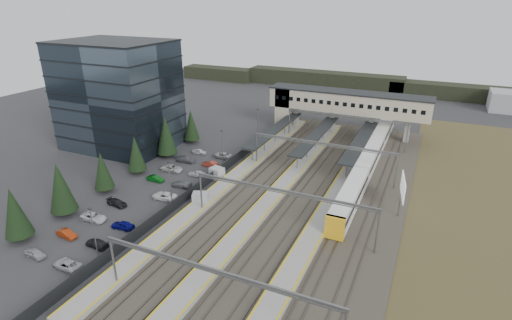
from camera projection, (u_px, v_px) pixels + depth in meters
The scene contains 15 objects.
ground at pixel (235, 194), 72.38m from camera, with size 220.00×220.00×0.00m, color #2B2B2D.
office_building at pixel (118, 95), 91.54m from camera, with size 24.30×18.30×24.30m.
conifer_row at pixel (122, 158), 75.68m from camera, with size 4.42×49.82×9.50m.
car_park at pixel (156, 190), 72.48m from camera, with size 10.70×44.60×1.29m.
lampposts at pixel (200, 163), 74.82m from camera, with size 0.50×53.25×8.07m.
fence at pixel (217, 173), 78.68m from camera, with size 0.08×90.00×2.00m.
relay_cabin_near at pixel (201, 199), 68.42m from camera, with size 3.21×2.84×2.22m.
relay_cabin_far at pixel (217, 173), 78.19m from camera, with size 2.88×2.57×2.28m.
rail_corridor at pixel (293, 191), 72.91m from camera, with size 34.00×90.00×0.92m.
canopies at pixel (316, 135), 90.91m from camera, with size 23.10×30.00×3.28m.
footbridge at pixel (336, 103), 101.71m from camera, with size 40.40×6.40×11.20m.
gantries at pixel (305, 169), 68.02m from camera, with size 28.40×62.28×7.17m.
train at pixel (370, 158), 82.90m from camera, with size 2.88×60.21×3.63m.
billboard at pixel (403, 188), 65.93m from camera, with size 1.21×6.63×5.81m.
treeline_far at pixel (416, 89), 139.76m from camera, with size 170.00×19.00×7.00m.
Camera 1 is at (30.14, -57.10, 33.51)m, focal length 28.00 mm.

